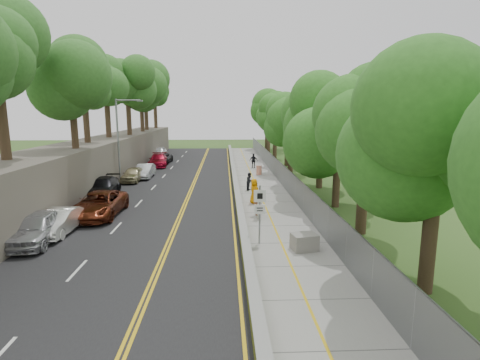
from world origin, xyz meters
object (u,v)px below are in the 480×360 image
(construction_barrel, at_px, (259,170))
(car_1, at_px, (60,222))
(signpost, at_px, (260,208))
(person_far, at_px, (254,161))
(car_0, at_px, (37,228))
(streetlight, at_px, (120,135))
(concrete_block, at_px, (304,242))
(car_2, at_px, (99,204))
(painter_0, at_px, (254,191))

(construction_barrel, bearing_deg, car_1, -124.14)
(signpost, distance_m, person_far, 26.39)
(car_1, distance_m, person_far, 27.36)
(car_0, bearing_deg, car_1, 66.15)
(streetlight, bearing_deg, concrete_block, -52.80)
(car_0, height_order, car_2, car_0)
(streetlight, xyz_separation_m, construction_barrel, (13.46, 4.42, -4.10))
(car_2, bearing_deg, car_1, -106.44)
(car_2, distance_m, person_far, 23.80)
(signpost, xyz_separation_m, person_far, (1.75, 26.31, -1.03))
(signpost, height_order, car_0, signpost)
(construction_barrel, relative_size, person_far, 0.56)
(car_2, relative_size, painter_0, 3.07)
(concrete_block, xyz_separation_m, car_1, (-13.27, 3.15, 0.27))
(painter_0, bearing_deg, car_1, 96.41)
(streetlight, bearing_deg, car_1, -88.47)
(concrete_block, distance_m, car_1, 13.64)
(car_2, bearing_deg, signpost, -28.66)
(streetlight, height_order, concrete_block, streetlight)
(car_0, bearing_deg, painter_0, 29.26)
(car_1, relative_size, person_far, 2.37)
(streetlight, distance_m, car_1, 15.36)
(car_1, xyz_separation_m, person_far, (12.87, 24.14, 0.20))
(construction_barrel, height_order, person_far, person_far)
(construction_barrel, bearing_deg, concrete_block, -89.49)
(streetlight, relative_size, painter_0, 4.31)
(streetlight, height_order, painter_0, streetlight)
(streetlight, relative_size, signpost, 2.58)
(car_1, bearing_deg, concrete_block, -10.85)
(car_0, xyz_separation_m, car_1, (0.53, 1.50, -0.13))
(car_2, xyz_separation_m, painter_0, (10.45, 3.02, 0.15))
(signpost, bearing_deg, streetlight, 124.08)
(signpost, xyz_separation_m, painter_0, (0.40, 8.65, -0.98))
(streetlight, distance_m, person_far, 16.61)
(streetlight, height_order, car_1, streetlight)
(signpost, relative_size, person_far, 1.76)
(streetlight, xyz_separation_m, person_far, (13.26, 9.29, -3.71))
(streetlight, distance_m, car_2, 12.09)
(signpost, xyz_separation_m, car_1, (-11.12, 2.17, -1.24))
(signpost, bearing_deg, concrete_block, -24.61)
(car_0, relative_size, car_1, 1.15)
(signpost, bearing_deg, painter_0, 87.35)
(car_2, bearing_deg, car_0, -107.20)
(streetlight, relative_size, person_far, 4.55)
(construction_barrel, distance_m, car_0, 24.83)
(car_2, bearing_deg, painter_0, 16.74)
(concrete_block, bearing_deg, painter_0, 100.29)
(car_2, bearing_deg, construction_barrel, 53.41)
(concrete_block, height_order, car_2, car_2)
(construction_barrel, height_order, concrete_block, construction_barrel)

